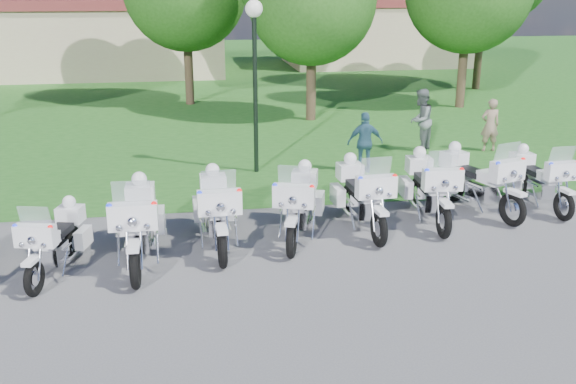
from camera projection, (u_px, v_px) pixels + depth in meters
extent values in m
plane|color=#57575C|center=(263.00, 264.00, 11.55)|extent=(100.00, 100.00, 0.00)
cube|color=#235F1E|center=(205.00, 73.00, 36.92)|extent=(100.00, 48.00, 0.01)
torus|color=black|center=(34.00, 278.00, 10.29)|extent=(0.26, 0.62, 0.61)
torus|color=black|center=(73.00, 242.00, 11.75)|extent=(0.26, 0.62, 0.61)
cube|color=white|center=(31.00, 261.00, 10.18)|extent=(0.26, 0.43, 0.06)
cube|color=white|center=(35.00, 236.00, 10.29)|extent=(0.69, 0.37, 0.36)
cube|color=silver|center=(34.00, 216.00, 10.24)|extent=(0.52, 0.23, 0.34)
sphere|color=red|center=(50.00, 227.00, 10.16)|extent=(0.08, 0.08, 0.08)
sphere|color=#1426E5|center=(15.00, 226.00, 10.21)|extent=(0.08, 0.08, 0.08)
cube|color=silver|center=(55.00, 253.00, 11.01)|extent=(0.42, 0.57, 0.31)
cube|color=white|center=(47.00, 240.00, 10.70)|extent=(0.40, 0.53, 0.20)
cube|color=black|center=(59.00, 231.00, 11.17)|extent=(0.44, 0.62, 0.11)
cube|color=white|center=(84.00, 237.00, 11.56)|extent=(0.27, 0.50, 0.33)
cube|color=white|center=(54.00, 236.00, 11.60)|extent=(0.27, 0.50, 0.33)
cube|color=white|center=(70.00, 214.00, 11.62)|extent=(0.51, 0.46, 0.29)
sphere|color=white|center=(69.00, 202.00, 11.54)|extent=(0.24, 0.24, 0.24)
torus|color=black|center=(135.00, 267.00, 10.53)|extent=(0.15, 0.75, 0.75)
torus|color=black|center=(143.00, 227.00, 12.31)|extent=(0.15, 0.75, 0.75)
cube|color=white|center=(134.00, 246.00, 10.39)|extent=(0.21, 0.49, 0.08)
cube|color=white|center=(133.00, 216.00, 10.53)|extent=(0.80, 0.28, 0.45)
cube|color=silver|center=(131.00, 192.00, 10.47)|extent=(0.62, 0.14, 0.42)
sphere|color=red|center=(154.00, 204.00, 10.45)|extent=(0.10, 0.10, 0.10)
sphere|color=#1426E5|center=(109.00, 206.00, 10.35)|extent=(0.10, 0.10, 0.10)
cube|color=silver|center=(139.00, 238.00, 11.40)|extent=(0.38, 0.63, 0.38)
cube|color=white|center=(136.00, 223.00, 11.03)|extent=(0.36, 0.58, 0.24)
cube|color=black|center=(139.00, 212.00, 11.61)|extent=(0.39, 0.69, 0.13)
cube|color=white|center=(159.00, 220.00, 12.15)|extent=(0.21, 0.58, 0.40)
cube|color=white|center=(123.00, 221.00, 12.05)|extent=(0.21, 0.58, 0.40)
cube|color=white|center=(140.00, 194.00, 12.14)|extent=(0.54, 0.45, 0.36)
sphere|color=white|center=(139.00, 179.00, 12.06)|extent=(0.29, 0.29, 0.29)
torus|color=black|center=(222.00, 249.00, 11.31)|extent=(0.16, 0.73, 0.73)
torus|color=black|center=(214.00, 214.00, 13.04)|extent=(0.16, 0.73, 0.73)
cube|color=white|center=(222.00, 229.00, 11.18)|extent=(0.21, 0.48, 0.08)
cube|color=white|center=(220.00, 202.00, 11.31)|extent=(0.79, 0.28, 0.43)
cube|color=silver|center=(219.00, 181.00, 11.25)|extent=(0.61, 0.15, 0.41)
sphere|color=red|center=(239.00, 191.00, 11.24)|extent=(0.10, 0.10, 0.10)
sphere|color=#1426E5|center=(200.00, 193.00, 11.12)|extent=(0.10, 0.10, 0.10)
cube|color=silver|center=(218.00, 223.00, 12.15)|extent=(0.38, 0.61, 0.37)
cube|color=white|center=(218.00, 209.00, 11.80)|extent=(0.36, 0.57, 0.24)
cube|color=black|center=(216.00, 200.00, 12.35)|extent=(0.38, 0.68, 0.13)
cube|color=white|center=(231.00, 207.00, 12.88)|extent=(0.21, 0.57, 0.39)
cube|color=white|center=(198.00, 209.00, 12.77)|extent=(0.21, 0.57, 0.39)
cube|color=white|center=(213.00, 183.00, 12.87)|extent=(0.53, 0.45, 0.35)
sphere|color=white|center=(212.00, 170.00, 12.78)|extent=(0.28, 0.28, 0.28)
torus|color=black|center=(292.00, 240.00, 11.73)|extent=(0.35, 0.72, 0.71)
torus|color=black|center=(304.00, 208.00, 13.43)|extent=(0.35, 0.72, 0.71)
cube|color=white|center=(292.00, 221.00, 11.60)|extent=(0.33, 0.50, 0.07)
cube|color=white|center=(294.00, 196.00, 11.73)|extent=(0.80, 0.48, 0.42)
cube|color=silver|center=(294.00, 176.00, 11.68)|extent=(0.60, 0.31, 0.40)
sphere|color=red|center=(312.00, 187.00, 11.56)|extent=(0.10, 0.10, 0.10)
sphere|color=#1426E5|center=(275.00, 186.00, 11.66)|extent=(0.10, 0.10, 0.10)
cube|color=silver|center=(299.00, 216.00, 12.56)|extent=(0.53, 0.68, 0.36)
cube|color=white|center=(297.00, 202.00, 12.21)|extent=(0.49, 0.63, 0.23)
cube|color=black|center=(301.00, 194.00, 12.75)|extent=(0.55, 0.74, 0.13)
cube|color=white|center=(319.00, 203.00, 13.18)|extent=(0.35, 0.58, 0.38)
cube|color=white|center=(288.00, 201.00, 13.27)|extent=(0.35, 0.58, 0.38)
cube|color=white|center=(305.00, 179.00, 13.27)|extent=(0.61, 0.56, 0.34)
sphere|color=white|center=(305.00, 166.00, 13.18)|extent=(0.28, 0.28, 0.28)
torus|color=black|center=(379.00, 229.00, 12.24)|extent=(0.18, 0.72, 0.72)
torus|color=black|center=(349.00, 200.00, 13.92)|extent=(0.18, 0.72, 0.72)
cube|color=white|center=(380.00, 211.00, 12.10)|extent=(0.22, 0.48, 0.07)
cube|color=white|center=(376.00, 187.00, 12.23)|extent=(0.78, 0.30, 0.43)
cube|color=silver|center=(376.00, 167.00, 12.17)|extent=(0.61, 0.17, 0.40)
sphere|color=red|center=(395.00, 176.00, 12.18)|extent=(0.10, 0.10, 0.10)
sphere|color=#1426E5|center=(361.00, 179.00, 12.04)|extent=(0.10, 0.10, 0.10)
cube|color=silver|center=(363.00, 207.00, 13.06)|extent=(0.40, 0.62, 0.36)
cube|color=white|center=(368.00, 193.00, 12.71)|extent=(0.38, 0.58, 0.24)
cube|color=black|center=(359.00, 186.00, 13.25)|extent=(0.40, 0.68, 0.13)
cube|color=white|center=(366.00, 193.00, 13.79)|extent=(0.23, 0.57, 0.39)
cube|color=white|center=(338.00, 195.00, 13.65)|extent=(0.23, 0.57, 0.39)
cube|color=white|center=(350.00, 171.00, 13.76)|extent=(0.54, 0.46, 0.34)
sphere|color=white|center=(350.00, 159.00, 13.68)|extent=(0.28, 0.28, 0.28)
torus|color=black|center=(444.00, 221.00, 12.65)|extent=(0.19, 0.73, 0.73)
torus|color=black|center=(418.00, 193.00, 14.39)|extent=(0.19, 0.73, 0.73)
cube|color=white|center=(445.00, 203.00, 12.51)|extent=(0.23, 0.49, 0.08)
cube|color=white|center=(443.00, 180.00, 12.64)|extent=(0.80, 0.32, 0.43)
cube|color=silver|center=(443.00, 160.00, 12.59)|extent=(0.61, 0.18, 0.41)
sphere|color=red|center=(462.00, 170.00, 12.55)|extent=(0.10, 0.10, 0.10)
sphere|color=#1426E5|center=(427.00, 171.00, 12.49)|extent=(0.10, 0.10, 0.10)
cube|color=silver|center=(430.00, 200.00, 13.50)|extent=(0.41, 0.63, 0.37)
cube|color=white|center=(435.00, 186.00, 13.14)|extent=(0.39, 0.59, 0.24)
cube|color=black|center=(426.00, 179.00, 13.70)|extent=(0.42, 0.70, 0.13)
cube|color=white|center=(434.00, 186.00, 14.21)|extent=(0.24, 0.58, 0.39)
cube|color=white|center=(406.00, 187.00, 14.15)|extent=(0.24, 0.58, 0.39)
cube|color=white|center=(419.00, 165.00, 14.23)|extent=(0.55, 0.47, 0.35)
sphere|color=white|center=(420.00, 152.00, 14.14)|extent=(0.28, 0.28, 0.28)
torus|color=black|center=(512.00, 210.00, 13.29)|extent=(0.36, 0.73, 0.73)
torus|color=black|center=(453.00, 186.00, 14.85)|extent=(0.36, 0.73, 0.73)
cube|color=white|center=(515.00, 192.00, 13.16)|extent=(0.33, 0.51, 0.08)
cube|color=white|center=(507.00, 170.00, 13.26)|extent=(0.82, 0.49, 0.43)
cube|color=silver|center=(507.00, 152.00, 13.20)|extent=(0.62, 0.31, 0.41)
sphere|color=red|center=(523.00, 160.00, 13.30)|extent=(0.10, 0.10, 0.10)
sphere|color=#1426E5|center=(498.00, 164.00, 12.99)|extent=(0.10, 0.10, 0.10)
cube|color=silver|center=(481.00, 191.00, 14.05)|extent=(0.54, 0.69, 0.37)
cube|color=white|center=(491.00, 178.00, 13.71)|extent=(0.50, 0.64, 0.24)
cube|color=black|center=(472.00, 172.00, 14.22)|extent=(0.56, 0.75, 0.13)
cube|color=white|center=(469.00, 178.00, 14.80)|extent=(0.36, 0.60, 0.39)
cube|color=white|center=(447.00, 182.00, 14.52)|extent=(0.36, 0.60, 0.39)
cube|color=white|center=(454.00, 159.00, 14.68)|extent=(0.63, 0.57, 0.35)
sphere|color=white|center=(455.00, 147.00, 14.60)|extent=(0.28, 0.28, 0.28)
torus|color=black|center=(564.00, 206.00, 13.61)|extent=(0.17, 0.67, 0.66)
torus|color=black|center=(520.00, 183.00, 15.16)|extent=(0.17, 0.67, 0.66)
cube|color=white|center=(567.00, 191.00, 13.48)|extent=(0.20, 0.44, 0.07)
cube|color=white|center=(562.00, 171.00, 13.60)|extent=(0.72, 0.28, 0.39)
cube|color=silver|center=(562.00, 155.00, 13.55)|extent=(0.56, 0.15, 0.37)
sphere|color=#1426E5|center=(551.00, 164.00, 13.42)|extent=(0.09, 0.09, 0.09)
cube|color=silver|center=(541.00, 189.00, 14.37)|extent=(0.37, 0.57, 0.34)
cube|color=white|center=(549.00, 177.00, 14.04)|extent=(0.35, 0.53, 0.22)
cube|color=black|center=(535.00, 171.00, 14.54)|extent=(0.37, 0.63, 0.12)
cube|color=white|center=(536.00, 178.00, 15.04)|extent=(0.21, 0.52, 0.35)
cube|color=white|center=(513.00, 179.00, 14.91)|extent=(0.21, 0.52, 0.35)
cube|color=white|center=(522.00, 159.00, 15.01)|extent=(0.50, 0.42, 0.32)
sphere|color=white|center=(523.00, 149.00, 14.93)|extent=(0.26, 0.26, 0.26)
cylinder|color=black|center=(255.00, 96.00, 16.69)|extent=(0.12, 0.12, 4.09)
sphere|color=white|center=(254.00, 9.00, 16.01)|extent=(0.44, 0.44, 0.44)
cylinder|color=#38281C|center=(189.00, 63.00, 26.75)|extent=(0.36, 0.36, 3.43)
cylinder|color=#38281C|center=(311.00, 78.00, 23.59)|extent=(0.36, 0.36, 3.15)
sphere|color=#225217|center=(312.00, 0.00, 22.76)|extent=(4.58, 4.58, 4.58)
cylinder|color=#38281C|center=(463.00, 65.00, 26.06)|extent=(0.36, 0.36, 3.43)
cylinder|color=#38281C|center=(480.00, 42.00, 30.61)|extent=(0.36, 0.36, 4.49)
cube|color=tan|center=(96.00, 41.00, 36.39)|extent=(14.00, 8.00, 3.60)
cube|color=maroon|center=(93.00, 4.00, 35.76)|extent=(14.56, 8.32, 0.50)
cube|color=tan|center=(375.00, 35.00, 40.88)|extent=(11.00, 7.00, 3.60)
cube|color=maroon|center=(376.00, 2.00, 40.26)|extent=(11.44, 7.28, 0.50)
imported|color=gray|center=(490.00, 125.00, 19.24)|extent=(0.60, 0.41, 1.59)
imported|color=slate|center=(420.00, 120.00, 19.23)|extent=(1.13, 1.15, 1.88)
imported|color=#305B74|center=(365.00, 143.00, 17.02)|extent=(0.97, 0.44, 1.63)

